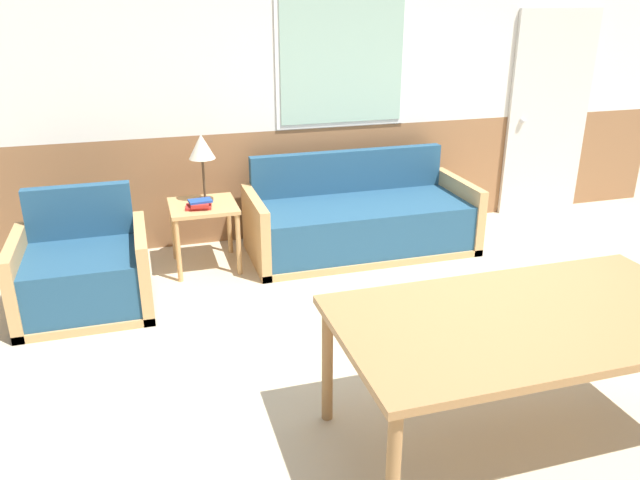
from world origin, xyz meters
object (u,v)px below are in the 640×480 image
table_lamp (202,149)px  couch (360,222)px  dining_table (530,326)px  side_table (204,215)px  armchair (84,275)px

table_lamp → couch: bearing=-5.5°
table_lamp → dining_table: bearing=-66.2°
table_lamp → dining_table: (1.22, -2.76, -0.33)m
side_table → table_lamp: 0.53m
dining_table → armchair: bearing=135.3°
armchair → table_lamp: bearing=21.2°
side_table → dining_table: bearing=-64.9°
dining_table → couch: bearing=87.6°
couch → dining_table: couch is taller
side_table → dining_table: size_ratio=0.29×
armchair → side_table: size_ratio=1.67×
couch → side_table: couch is taller
side_table → table_lamp: table_lamp is taller
armchair → table_lamp: size_ratio=1.65×
couch → dining_table: (-0.11, -2.63, 0.40)m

